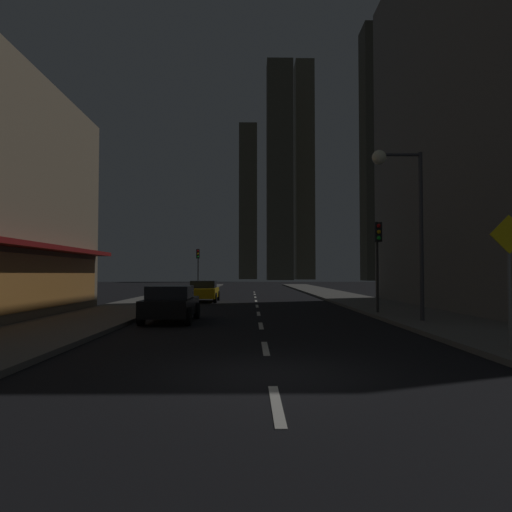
{
  "coord_description": "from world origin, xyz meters",
  "views": [
    {
      "loc": [
        -0.38,
        -8.99,
        1.95
      ],
      "look_at": [
        0.0,
        23.98,
        3.18
      ],
      "focal_mm": 32.8,
      "sensor_mm": 36.0,
      "label": 1
    }
  ],
  "objects_px": {
    "car_parked_near": "(171,303)",
    "traffic_light_far_left": "(198,261)",
    "car_parked_far": "(204,291)",
    "fire_hydrant_far_left": "(153,300)",
    "traffic_light_near_right": "(378,246)",
    "street_lamp_right": "(400,193)",
    "pedestrian_crossing_sign": "(509,270)"
  },
  "relations": [
    {
      "from": "car_parked_far",
      "to": "traffic_light_near_right",
      "type": "distance_m",
      "value": 14.32
    },
    {
      "from": "car_parked_far",
      "to": "traffic_light_near_right",
      "type": "relative_size",
      "value": 1.01
    },
    {
      "from": "car_parked_near",
      "to": "car_parked_far",
      "type": "relative_size",
      "value": 1.0
    },
    {
      "from": "street_lamp_right",
      "to": "pedestrian_crossing_sign",
      "type": "xyz_separation_m",
      "value": [
        0.22,
        -7.15,
        -3.05
      ]
    },
    {
      "from": "traffic_light_far_left",
      "to": "street_lamp_right",
      "type": "relative_size",
      "value": 0.64
    },
    {
      "from": "fire_hydrant_far_left",
      "to": "pedestrian_crossing_sign",
      "type": "relative_size",
      "value": 0.21
    },
    {
      "from": "fire_hydrant_far_left",
      "to": "traffic_light_near_right",
      "type": "height_order",
      "value": "traffic_light_near_right"
    },
    {
      "from": "car_parked_near",
      "to": "traffic_light_far_left",
      "type": "height_order",
      "value": "traffic_light_far_left"
    },
    {
      "from": "car_parked_far",
      "to": "traffic_light_far_left",
      "type": "xyz_separation_m",
      "value": [
        -1.9,
        13.21,
        2.45
      ]
    },
    {
      "from": "car_parked_near",
      "to": "traffic_light_near_right",
      "type": "relative_size",
      "value": 1.01
    },
    {
      "from": "pedestrian_crossing_sign",
      "to": "fire_hydrant_far_left",
      "type": "bearing_deg",
      "value": 126.06
    },
    {
      "from": "traffic_light_near_right",
      "to": "street_lamp_right",
      "type": "distance_m",
      "value": 4.05
    },
    {
      "from": "pedestrian_crossing_sign",
      "to": "traffic_light_far_left",
      "type": "bearing_deg",
      "value": 107.72
    },
    {
      "from": "car_parked_near",
      "to": "traffic_light_near_right",
      "type": "xyz_separation_m",
      "value": [
        9.1,
        2.57,
        2.45
      ]
    },
    {
      "from": "street_lamp_right",
      "to": "car_parked_far",
      "type": "bearing_deg",
      "value": 121.99
    },
    {
      "from": "car_parked_near",
      "to": "traffic_light_far_left",
      "type": "bearing_deg",
      "value": 94.09
    },
    {
      "from": "fire_hydrant_far_left",
      "to": "traffic_light_near_right",
      "type": "xyz_separation_m",
      "value": [
        11.4,
        -5.04,
        2.74
      ]
    },
    {
      "from": "fire_hydrant_far_left",
      "to": "traffic_light_far_left",
      "type": "distance_m",
      "value": 19.15
    },
    {
      "from": "fire_hydrant_far_left",
      "to": "traffic_light_near_right",
      "type": "distance_m",
      "value": 12.76
    },
    {
      "from": "pedestrian_crossing_sign",
      "to": "car_parked_near",
      "type": "bearing_deg",
      "value": 138.36
    },
    {
      "from": "street_lamp_right",
      "to": "pedestrian_crossing_sign",
      "type": "distance_m",
      "value": 7.78
    },
    {
      "from": "fire_hydrant_far_left",
      "to": "street_lamp_right",
      "type": "xyz_separation_m",
      "value": [
        11.28,
        -8.64,
        4.61
      ]
    },
    {
      "from": "traffic_light_near_right",
      "to": "street_lamp_right",
      "type": "height_order",
      "value": "street_lamp_right"
    },
    {
      "from": "fire_hydrant_far_left",
      "to": "traffic_light_far_left",
      "type": "height_order",
      "value": "traffic_light_far_left"
    },
    {
      "from": "car_parked_far",
      "to": "traffic_light_far_left",
      "type": "relative_size",
      "value": 1.01
    },
    {
      "from": "traffic_light_far_left",
      "to": "traffic_light_near_right",
      "type": "bearing_deg",
      "value": -65.37
    },
    {
      "from": "traffic_light_far_left",
      "to": "street_lamp_right",
      "type": "bearing_deg",
      "value": -68.47
    },
    {
      "from": "car_parked_far",
      "to": "fire_hydrant_far_left",
      "type": "xyz_separation_m",
      "value": [
        -2.3,
        -5.74,
        -0.29
      ]
    },
    {
      "from": "car_parked_far",
      "to": "traffic_light_near_right",
      "type": "height_order",
      "value": "traffic_light_near_right"
    },
    {
      "from": "car_parked_far",
      "to": "traffic_light_near_right",
      "type": "bearing_deg",
      "value": -49.84
    },
    {
      "from": "car_parked_near",
      "to": "pedestrian_crossing_sign",
      "type": "height_order",
      "value": "pedestrian_crossing_sign"
    },
    {
      "from": "street_lamp_right",
      "to": "traffic_light_far_left",
      "type": "bearing_deg",
      "value": 111.53
    }
  ]
}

